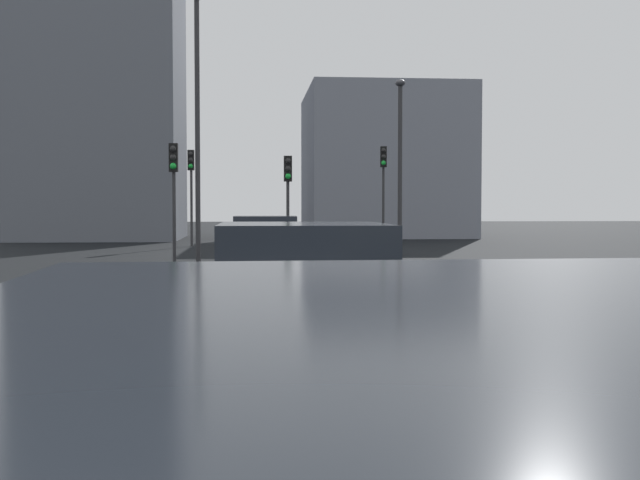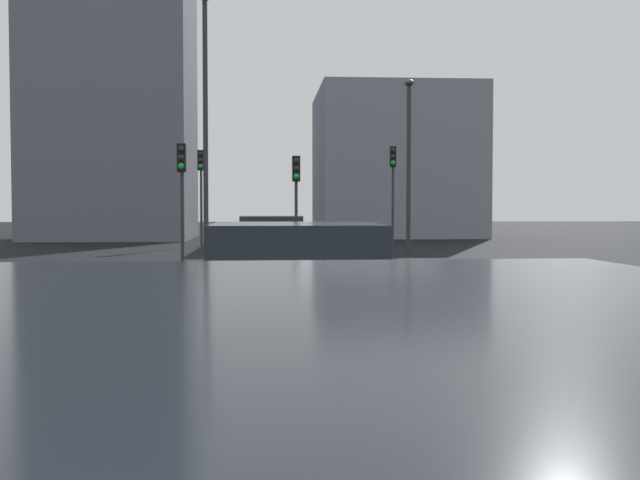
{
  "view_description": "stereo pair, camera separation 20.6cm",
  "coord_description": "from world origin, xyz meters",
  "px_view_note": "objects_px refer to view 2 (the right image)",
  "views": [
    {
      "loc": [
        -13.8,
        1.95,
        1.78
      ],
      "look_at": [
        -2.19,
        0.94,
        1.29
      ],
      "focal_mm": 44.79,
      "sensor_mm": 36.0,
      "label": 1
    },
    {
      "loc": [
        -13.82,
        1.74,
        1.78
      ],
      "look_at": [
        -2.19,
        0.94,
        1.29
      ],
      "focal_mm": 44.79,
      "sensor_mm": 36.0,
      "label": 2
    }
  ],
  "objects_px": {
    "car_silver_right_lead": "(272,245)",
    "traffic_light_near_left": "(182,177)",
    "street_lamp_far": "(205,107)",
    "car_grey_right_third": "(295,311)",
    "car_maroon_right_second": "(272,265)",
    "traffic_light_near_right": "(201,177)",
    "traffic_light_far_right": "(393,175)",
    "traffic_light_far_left": "(296,184)",
    "street_lamp_kerbside": "(409,150)"
  },
  "relations": [
    {
      "from": "car_silver_right_lead",
      "to": "traffic_light_near_left",
      "type": "bearing_deg",
      "value": 38.54
    },
    {
      "from": "car_silver_right_lead",
      "to": "street_lamp_far",
      "type": "distance_m",
      "value": 6.28
    },
    {
      "from": "street_lamp_far",
      "to": "car_grey_right_third",
      "type": "bearing_deg",
      "value": -173.17
    },
    {
      "from": "car_maroon_right_second",
      "to": "traffic_light_near_right",
      "type": "height_order",
      "value": "traffic_light_near_right"
    },
    {
      "from": "car_maroon_right_second",
      "to": "traffic_light_far_right",
      "type": "relative_size",
      "value": 0.96
    },
    {
      "from": "traffic_light_far_left",
      "to": "traffic_light_far_right",
      "type": "bearing_deg",
      "value": 144.23
    },
    {
      "from": "traffic_light_near_left",
      "to": "traffic_light_far_left",
      "type": "xyz_separation_m",
      "value": [
        2.6,
        -3.73,
        -0.15
      ]
    },
    {
      "from": "car_maroon_right_second",
      "to": "traffic_light_near_left",
      "type": "xyz_separation_m",
      "value": [
        10.91,
        2.76,
        2.01
      ]
    },
    {
      "from": "street_lamp_kerbside",
      "to": "car_silver_right_lead",
      "type": "bearing_deg",
      "value": 145.19
    },
    {
      "from": "car_silver_right_lead",
      "to": "traffic_light_far_left",
      "type": "xyz_separation_m",
      "value": [
        6.35,
        -0.9,
        1.84
      ]
    },
    {
      "from": "traffic_light_near_right",
      "to": "car_silver_right_lead",
      "type": "bearing_deg",
      "value": 16.96
    },
    {
      "from": "car_silver_right_lead",
      "to": "car_grey_right_third",
      "type": "xyz_separation_m",
      "value": [
        -14.15,
        -0.09,
        0.04
      ]
    },
    {
      "from": "car_grey_right_third",
      "to": "traffic_light_near_left",
      "type": "relative_size",
      "value": 1.1
    },
    {
      "from": "car_grey_right_third",
      "to": "traffic_light_near_right",
      "type": "distance_m",
      "value": 28.55
    },
    {
      "from": "car_maroon_right_second",
      "to": "traffic_light_far_left",
      "type": "height_order",
      "value": "traffic_light_far_left"
    },
    {
      "from": "car_maroon_right_second",
      "to": "traffic_light_near_left",
      "type": "bearing_deg",
      "value": 12.71
    },
    {
      "from": "traffic_light_far_right",
      "to": "car_grey_right_third",
      "type": "bearing_deg",
      "value": -3.5
    },
    {
      "from": "car_silver_right_lead",
      "to": "car_maroon_right_second",
      "type": "relative_size",
      "value": 1.0
    },
    {
      "from": "traffic_light_near_right",
      "to": "traffic_light_far_right",
      "type": "height_order",
      "value": "traffic_light_far_right"
    },
    {
      "from": "car_maroon_right_second",
      "to": "traffic_light_far_right",
      "type": "bearing_deg",
      "value": -16.74
    },
    {
      "from": "car_maroon_right_second",
      "to": "traffic_light_far_right",
      "type": "height_order",
      "value": "traffic_light_far_right"
    },
    {
      "from": "traffic_light_near_left",
      "to": "traffic_light_near_right",
      "type": "distance_m",
      "value": 10.39
    },
    {
      "from": "traffic_light_near_left",
      "to": "traffic_light_near_right",
      "type": "relative_size",
      "value": 0.88
    },
    {
      "from": "traffic_light_near_left",
      "to": "street_lamp_far",
      "type": "xyz_separation_m",
      "value": [
        0.39,
        -0.73,
        2.25
      ]
    },
    {
      "from": "traffic_light_near_left",
      "to": "car_maroon_right_second",
      "type": "bearing_deg",
      "value": 15.12
    },
    {
      "from": "car_maroon_right_second",
      "to": "car_grey_right_third",
      "type": "distance_m",
      "value": 6.99
    },
    {
      "from": "traffic_light_near_left",
      "to": "traffic_light_far_left",
      "type": "relative_size",
      "value": 1.06
    },
    {
      "from": "car_silver_right_lead",
      "to": "traffic_light_near_right",
      "type": "relative_size",
      "value": 0.99
    },
    {
      "from": "street_lamp_far",
      "to": "traffic_light_near_right",
      "type": "bearing_deg",
      "value": 5.45
    },
    {
      "from": "car_silver_right_lead",
      "to": "street_lamp_far",
      "type": "bearing_deg",
      "value": 28.38
    },
    {
      "from": "car_grey_right_third",
      "to": "car_silver_right_lead",
      "type": "bearing_deg",
      "value": 0.83
    },
    {
      "from": "car_maroon_right_second",
      "to": "car_grey_right_third",
      "type": "bearing_deg",
      "value": 179.89
    },
    {
      "from": "car_grey_right_third",
      "to": "traffic_light_far_left",
      "type": "xyz_separation_m",
      "value": [
        20.5,
        -0.81,
        1.8
      ]
    },
    {
      "from": "car_silver_right_lead",
      "to": "traffic_light_near_left",
      "type": "relative_size",
      "value": 1.12
    },
    {
      "from": "traffic_light_near_left",
      "to": "street_lamp_far",
      "type": "relative_size",
      "value": 0.44
    },
    {
      "from": "traffic_light_near_right",
      "to": "street_lamp_far",
      "type": "height_order",
      "value": "street_lamp_far"
    },
    {
      "from": "traffic_light_near_left",
      "to": "traffic_light_near_right",
      "type": "xyz_separation_m",
      "value": [
        10.38,
        0.22,
        0.36
      ]
    },
    {
      "from": "traffic_light_near_left",
      "to": "car_grey_right_third",
      "type": "bearing_deg",
      "value": 10.22
    },
    {
      "from": "car_grey_right_third",
      "to": "traffic_light_near_left",
      "type": "distance_m",
      "value": 18.24
    },
    {
      "from": "car_silver_right_lead",
      "to": "traffic_light_near_left",
      "type": "xyz_separation_m",
      "value": [
        3.75,
        2.83,
        1.98
      ]
    },
    {
      "from": "street_lamp_far",
      "to": "car_silver_right_lead",
      "type": "bearing_deg",
      "value": -153.15
    },
    {
      "from": "traffic_light_far_right",
      "to": "street_lamp_far",
      "type": "relative_size",
      "value": 0.51
    },
    {
      "from": "car_maroon_right_second",
      "to": "traffic_light_far_right",
      "type": "distance_m",
      "value": 20.81
    },
    {
      "from": "traffic_light_near_left",
      "to": "traffic_light_near_right",
      "type": "height_order",
      "value": "traffic_light_near_right"
    },
    {
      "from": "traffic_light_near_left",
      "to": "traffic_light_far_left",
      "type": "height_order",
      "value": "traffic_light_near_left"
    },
    {
      "from": "car_silver_right_lead",
      "to": "traffic_light_near_left",
      "type": "height_order",
      "value": "traffic_light_near_left"
    },
    {
      "from": "traffic_light_far_left",
      "to": "traffic_light_far_right",
      "type": "relative_size",
      "value": 0.81
    },
    {
      "from": "traffic_light_far_left",
      "to": "street_lamp_kerbside",
      "type": "bearing_deg",
      "value": 101.94
    },
    {
      "from": "traffic_light_near_right",
      "to": "street_lamp_kerbside",
      "type": "bearing_deg",
      "value": 54.76
    },
    {
      "from": "car_maroon_right_second",
      "to": "traffic_light_far_left",
      "type": "xyz_separation_m",
      "value": [
        13.52,
        -0.98,
        1.86
      ]
    }
  ]
}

